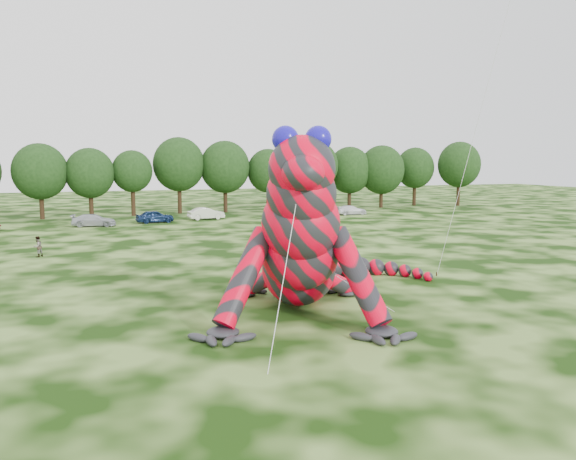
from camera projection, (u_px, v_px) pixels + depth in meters
The scene contains 20 objects.
ground at pixel (224, 362), 20.77m from camera, with size 240.00×240.00×0.00m, color #16330A.
inflatable_gecko at pixel (298, 218), 28.90m from camera, with size 15.07×17.90×8.95m, color #F6001E, non-canonical shape.
tree_7 at pixel (40, 181), 69.92m from camera, with size 6.68×6.01×9.48m, color black, non-canonical shape.
tree_8 at pixel (90, 183), 72.08m from camera, with size 6.14×5.53×8.94m, color black, non-canonical shape.
tree_9 at pixel (133, 183), 74.19m from camera, with size 5.27×4.74×8.68m, color black, non-canonical shape.
tree_10 at pixel (179, 175), 77.33m from camera, with size 7.09×6.38×10.50m, color black, non-canonical shape.
tree_11 at pixel (225, 177), 79.12m from camera, with size 7.01×6.31×10.07m, color black, non-canonical shape.
tree_12 at pixel (268, 180), 80.83m from camera, with size 5.99×5.39×8.97m, color black, non-canonical shape.
tree_13 at pixel (315, 176), 82.56m from camera, with size 6.83×6.15×10.13m, color black, non-canonical shape.
tree_14 at pixel (350, 177), 86.20m from camera, with size 6.82×6.14×9.40m, color black, non-canonical shape.
tree_15 at pixel (381, 177), 86.96m from camera, with size 7.17×6.45×9.63m, color black, non-canonical shape.
tree_16 at pixel (415, 177), 90.79m from camera, with size 6.26×5.63×9.37m, color black, non-canonical shape.
tree_17 at pixel (459, 174), 90.36m from camera, with size 6.98×6.28×10.30m, color black, non-canonical shape.
car_3 at pixel (94, 220), 62.76m from camera, with size 1.94×4.77×1.38m, color #AAAEB4.
car_4 at pixel (155, 216), 66.41m from camera, with size 1.76×4.38×1.49m, color navy.
car_5 at pixel (206, 213), 70.06m from camera, with size 1.57×4.51×1.49m, color silver.
car_6 at pixel (293, 212), 72.46m from camera, with size 2.41×5.23×1.45m, color #242326.
car_7 at pixel (351, 210), 76.00m from camera, with size 1.77×4.36×1.26m, color white.
spectator_2 at pixel (296, 231), 52.52m from camera, with size 1.08×0.62×1.67m, color gray.
spectator_1 at pixel (38, 247), 43.10m from camera, with size 0.78×0.61×1.60m, color gray.
Camera 1 is at (-4.46, -19.63, 7.47)m, focal length 35.00 mm.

